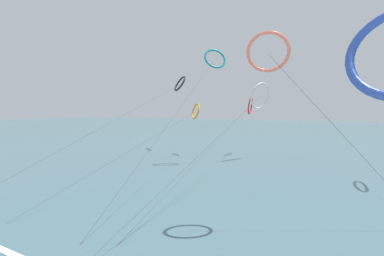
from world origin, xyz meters
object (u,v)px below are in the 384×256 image
object	(u,v)px
kite_coral	(268,53)
kite_amber	(195,111)
kite_teal	(215,59)
kite_charcoal	(180,84)
kite_ivory	(260,96)
kite_crimson	(250,106)

from	to	relation	value
kite_coral	kite_amber	bearing A→B (deg)	-65.79
kite_amber	kite_teal	xyz separation A→B (m)	(6.12, -6.09, 8.84)
kite_charcoal	kite_amber	xyz separation A→B (m)	(6.21, -5.70, -6.00)
kite_teal	kite_amber	bearing A→B (deg)	93.59
kite_ivory	kite_amber	world-z (taller)	kite_ivory
kite_amber	kite_teal	size ratio (longest dim) A/B	1.16
kite_coral	kite_teal	xyz separation A→B (m)	(-12.28, 22.34, 3.73)
kite_ivory	kite_amber	distance (m)	12.79
kite_crimson	kite_charcoal	bearing A→B (deg)	-96.65
kite_charcoal	kite_coral	distance (m)	42.08
kite_ivory	kite_crimson	bearing A→B (deg)	-121.15
kite_crimson	kite_coral	bearing A→B (deg)	12.25
kite_coral	kite_teal	size ratio (longest dim) A/B	0.44
kite_charcoal	kite_crimson	bearing A→B (deg)	38.45
kite_coral	kite_crimson	bearing A→B (deg)	-83.97
kite_charcoal	kite_crimson	xyz separation A→B (m)	(15.95, -1.16, -4.87)
kite_charcoal	kite_amber	world-z (taller)	kite_charcoal
kite_coral	kite_amber	xyz separation A→B (m)	(-18.40, 28.43, -5.12)
kite_ivory	kite_amber	size ratio (longest dim) A/B	1.12
kite_coral	kite_teal	distance (m)	25.76
kite_teal	kite_ivory	bearing A→B (deg)	2.44
kite_teal	kite_crimson	bearing A→B (deg)	29.66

